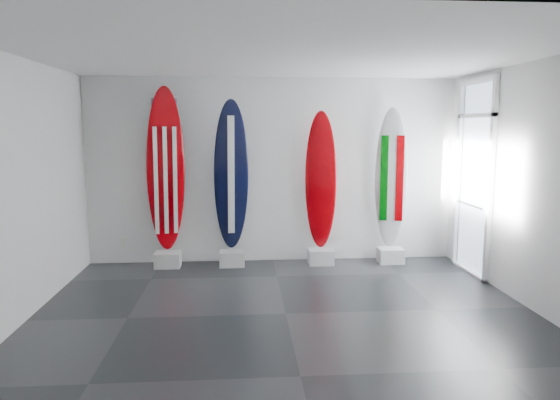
{
  "coord_description": "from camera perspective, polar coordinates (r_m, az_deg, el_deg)",
  "views": [
    {
      "loc": [
        -0.5,
        -5.77,
        2.2
      ],
      "look_at": [
        0.04,
        1.4,
        1.17
      ],
      "focal_mm": 32.52,
      "sensor_mm": 36.0,
      "label": 1
    }
  ],
  "objects": [
    {
      "name": "surfboard_italy",
      "position": [
        8.44,
        12.38,
        2.38
      ],
      "size": [
        0.54,
        0.32,
        2.29
      ],
      "primitive_type": "ellipsoid",
      "rotation": [
        0.04,
        0.0,
        -0.32
      ],
      "color": "silver",
      "rests_on": "display_block_italy"
    },
    {
      "name": "wall_back",
      "position": [
        8.31,
        -0.82,
        3.3
      ],
      "size": [
        6.0,
        0.0,
        6.0
      ],
      "primitive_type": "plane",
      "rotation": [
        1.57,
        0.0,
        0.0
      ],
      "color": "silver",
      "rests_on": "ground"
    },
    {
      "name": "balcony",
      "position": [
        8.92,
        28.46,
        -3.86
      ],
      "size": [
        2.8,
        2.2,
        1.2
      ],
      "primitive_type": null,
      "color": "slate",
      "rests_on": "ground"
    },
    {
      "name": "wall_front",
      "position": [
        3.38,
        4.35,
        -3.84
      ],
      "size": [
        6.0,
        0.0,
        6.0
      ],
      "primitive_type": "plane",
      "rotation": [
        -1.57,
        0.0,
        0.0
      ],
      "color": "silver",
      "rests_on": "ground"
    },
    {
      "name": "display_block_swiss",
      "position": [
        8.31,
        4.62,
        -6.39
      ],
      "size": [
        0.4,
        0.3,
        0.24
      ],
      "primitive_type": "cube",
      "color": "silver",
      "rests_on": "floor"
    },
    {
      "name": "ceiling",
      "position": [
        5.85,
        0.7,
        15.99
      ],
      "size": [
        6.0,
        6.0,
        0.0
      ],
      "primitive_type": "plane",
      "rotation": [
        3.14,
        0.0,
        0.0
      ],
      "color": "white",
      "rests_on": "wall_back"
    },
    {
      "name": "surfboard_navy",
      "position": [
        8.09,
        -5.51,
        2.7
      ],
      "size": [
        0.58,
        0.4,
        2.41
      ],
      "primitive_type": "ellipsoid",
      "rotation": [
        0.11,
        0.0,
        0.09
      ],
      "color": "black",
      "rests_on": "display_block_navy"
    },
    {
      "name": "wall_right",
      "position": [
        6.79,
        26.82,
        1.33
      ],
      "size": [
        0.0,
        5.0,
        5.0
      ],
      "primitive_type": "plane",
      "rotation": [
        1.57,
        0.0,
        -1.57
      ],
      "color": "silver",
      "rests_on": "ground"
    },
    {
      "name": "wall_left",
      "position": [
        6.33,
        -27.52,
        0.85
      ],
      "size": [
        0.0,
        5.0,
        5.0
      ],
      "primitive_type": "plane",
      "rotation": [
        1.57,
        0.0,
        1.57
      ],
      "color": "silver",
      "rests_on": "ground"
    },
    {
      "name": "glass_door",
      "position": [
        8.14,
        21.0,
        2.12
      ],
      "size": [
        0.12,
        1.16,
        2.85
      ],
      "primitive_type": null,
      "color": "white",
      "rests_on": "floor"
    },
    {
      "name": "display_block_italy",
      "position": [
        8.57,
        12.32,
        -6.12
      ],
      "size": [
        0.4,
        0.3,
        0.24
      ],
      "primitive_type": "cube",
      "color": "silver",
      "rests_on": "floor"
    },
    {
      "name": "wall_outlet",
      "position": [
        8.68,
        -17.22,
        -4.55
      ],
      "size": [
        0.09,
        0.02,
        0.13
      ],
      "primitive_type": "cube",
      "color": "silver",
      "rests_on": "wall_back"
    },
    {
      "name": "display_block_usa",
      "position": [
        8.3,
        -12.51,
        -6.58
      ],
      "size": [
        0.4,
        0.3,
        0.24
      ],
      "primitive_type": "cube",
      "color": "silver",
      "rests_on": "floor"
    },
    {
      "name": "display_block_navy",
      "position": [
        8.22,
        -5.4,
        -6.57
      ],
      "size": [
        0.4,
        0.3,
        0.24
      ],
      "primitive_type": "cube",
      "color": "silver",
      "rests_on": "floor"
    },
    {
      "name": "surfboard_usa",
      "position": [
        8.16,
        -12.72,
        3.27
      ],
      "size": [
        0.64,
        0.43,
        2.6
      ],
      "primitive_type": "ellipsoid",
      "rotation": [
        0.08,
        0.0,
        0.24
      ],
      "color": "#9D0005",
      "rests_on": "display_block_usa"
    },
    {
      "name": "surfboard_swiss",
      "position": [
        8.19,
        4.61,
        2.17
      ],
      "size": [
        0.54,
        0.33,
        2.23
      ],
      "primitive_type": "ellipsoid",
      "rotation": [
        0.06,
        0.0,
        -0.26
      ],
      "color": "#9D0005",
      "rests_on": "display_block_swiss"
    },
    {
      "name": "floor",
      "position": [
        6.19,
        0.65,
        -12.67
      ],
      "size": [
        6.0,
        6.0,
        0.0
      ],
      "primitive_type": "plane",
      "color": "black",
      "rests_on": "ground"
    }
  ]
}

